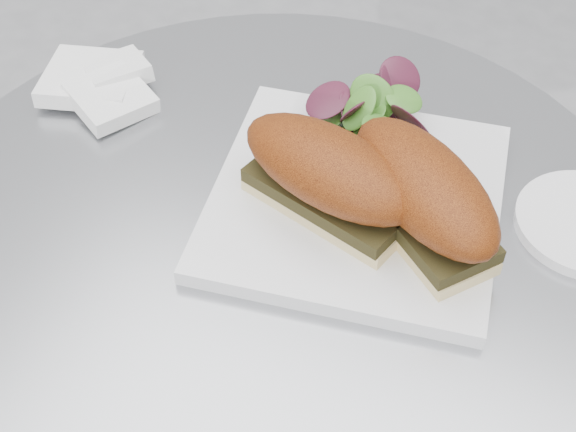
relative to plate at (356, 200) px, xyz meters
name	(u,v)px	position (x,y,z in m)	size (l,w,h in m)	color
table	(278,374)	(-0.05, -0.06, -0.25)	(0.70, 0.70, 0.73)	#AAADB2
plate	(356,200)	(0.00, 0.00, 0.00)	(0.26, 0.26, 0.02)	white
sandwich_left	(329,175)	(-0.02, -0.03, 0.05)	(0.19, 0.12, 0.08)	#DBBA89
sandwich_right	(423,193)	(0.06, -0.01, 0.05)	(0.19, 0.17, 0.08)	#DBBA89
salad	(361,114)	(-0.03, 0.08, 0.03)	(0.12, 0.12, 0.05)	#43802A
napkin	(101,91)	(-0.30, 0.03, 0.00)	(0.13, 0.13, 0.02)	white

